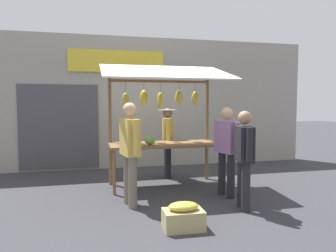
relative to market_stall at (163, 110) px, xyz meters
name	(u,v)px	position (x,y,z in m)	size (l,w,h in m)	color
ground_plane	(165,186)	(-0.02, 0.03, -1.54)	(40.00, 40.00, 0.00)	#38383D
street_backdrop	(144,103)	(0.03, -2.16, 0.15)	(9.00, 0.30, 3.40)	#9E998E
market_stall	(163,110)	(0.00, 0.00, 0.00)	(2.50, 1.46, 2.50)	brown
vendor_with_sunhat	(168,137)	(-0.26, -0.72, -0.62)	(0.41, 0.67, 1.58)	#232328
shopper_in_striped_shirt	(227,145)	(-0.95, 0.99, -0.62)	(0.33, 0.68, 1.61)	#232328
shopper_in_grey_tee	(244,153)	(-0.92, 1.72, -0.65)	(0.32, 0.66, 1.57)	#232328
shopper_with_shopping_bag	(130,146)	(0.81, 1.12, -0.56)	(0.30, 0.71, 1.70)	#726656
produce_crate_near	(183,217)	(0.24, 2.28, -1.38)	(0.55, 0.37, 0.37)	tan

